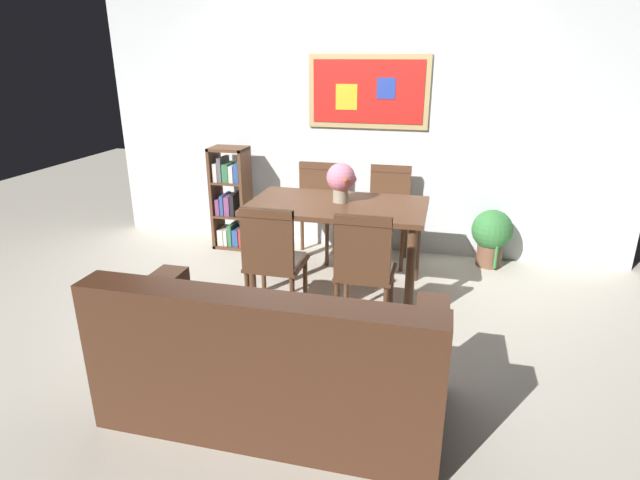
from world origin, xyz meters
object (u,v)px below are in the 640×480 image
object	(u,v)px
dining_chair_near_right	(364,264)
flower_vase	(341,179)
dining_table	(337,216)
dining_chair_far_right	(388,207)
potted_ivy	(492,235)
bookshelf	(231,201)
dining_chair_far_left	(316,203)
dining_chair_near_left	(273,255)
leather_couch	(273,364)

from	to	relation	value
dining_chair_near_right	flower_vase	xyz separation A→B (m)	(-0.32, 0.75, 0.40)
dining_table	dining_chair_near_right	world-z (taller)	dining_chair_near_right
dining_chair_far_right	potted_ivy	bearing A→B (deg)	5.34
dining_chair_near_right	bookshelf	distance (m)	2.14
dining_chair_far_left	bookshelf	distance (m)	0.90
flower_vase	dining_chair_near_left	bearing A→B (deg)	-114.38
dining_chair_far_left	flower_vase	xyz separation A→B (m)	(0.38, -0.66, 0.40)
dining_chair_far_left	potted_ivy	size ratio (longest dim) A/B	1.67
dining_chair_near_left	dining_chair_near_right	bearing A→B (deg)	0.15
dining_chair_far_right	leather_couch	bearing A→B (deg)	-97.59
dining_chair_far_right	bookshelf	size ratio (longest dim) A/B	0.88
leather_couch	dining_chair_near_right	bearing A→B (deg)	71.43
dining_table	dining_chair_near_right	distance (m)	0.78
dining_chair_near_right	leather_couch	bearing A→B (deg)	-108.57
dining_chair_near_right	dining_chair_far_right	bearing A→B (deg)	90.31
dining_chair_near_left	dining_chair_near_right	size ratio (longest dim) A/B	1.00
bookshelf	flower_vase	world-z (taller)	flower_vase
dining_table	dining_chair_near_left	size ratio (longest dim) A/B	1.58
dining_chair_far_right	bookshelf	distance (m)	1.60
dining_chair_far_right	dining_chair_near_right	distance (m)	1.44
dining_table	dining_chair_near_left	world-z (taller)	dining_chair_near_left
dining_chair_near_right	leather_couch	xyz separation A→B (m)	(-0.33, -0.98, -0.23)
dining_chair_far_left	flower_vase	size ratio (longest dim) A/B	2.83
leather_couch	flower_vase	distance (m)	1.84
flower_vase	dining_table	bearing A→B (deg)	-108.02
dining_chair_near_left	dining_table	bearing A→B (deg)	65.14
dining_chair_far_left	dining_chair_near_right	world-z (taller)	same
dining_chair_near_right	bookshelf	xyz separation A→B (m)	(-1.60, 1.42, -0.05)
dining_chair_far_left	leather_couch	xyz separation A→B (m)	(0.37, -2.38, -0.23)
dining_chair_near_left	dining_chair_near_right	distance (m)	0.66
bookshelf	potted_ivy	distance (m)	2.57
potted_ivy	dining_chair_far_right	bearing A→B (deg)	-174.66
dining_table	dining_chair_far_right	xyz separation A→B (m)	(0.34, 0.74, -0.11)
dining_chair_far_left	dining_chair_near_right	size ratio (longest dim) A/B	1.00
dining_chair_near_right	potted_ivy	distance (m)	1.82
dining_table	dining_chair_near_left	bearing A→B (deg)	-114.86
dining_chair_far_left	potted_ivy	world-z (taller)	dining_chair_far_left
dining_chair_near_left	dining_chair_near_right	xyz separation A→B (m)	(0.66, 0.00, 0.00)
leather_couch	dining_chair_far_right	bearing A→B (deg)	82.41
bookshelf	flower_vase	bearing A→B (deg)	-27.86
dining_chair_far_right	potted_ivy	distance (m)	0.99
leather_couch	flower_vase	world-z (taller)	flower_vase
dining_chair_far_left	flower_vase	world-z (taller)	flower_vase
potted_ivy	dining_chair_near_left	bearing A→B (deg)	-136.70
dining_chair_far_right	flower_vase	world-z (taller)	flower_vase
dining_table	potted_ivy	world-z (taller)	dining_table
dining_chair_near_left	flower_vase	xyz separation A→B (m)	(0.34, 0.75, 0.40)
leather_couch	dining_chair_far_left	bearing A→B (deg)	98.94
bookshelf	potted_ivy	xyz separation A→B (m)	(2.56, 0.10, -0.18)
dining_chair_far_right	dining_chair_near_left	distance (m)	1.58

